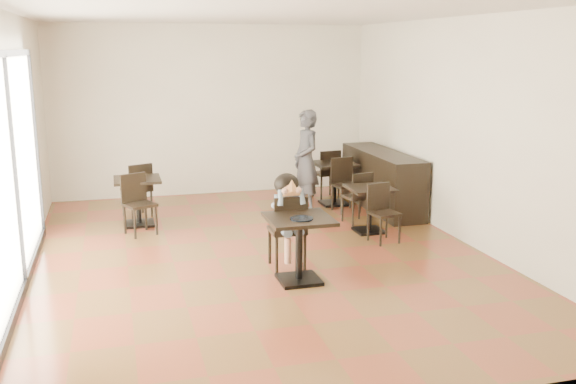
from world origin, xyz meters
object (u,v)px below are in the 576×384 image
object	(u,v)px
chair_mid_a	(357,197)
chair_mid_b	(384,214)
child	(287,221)
chair_back_b	(346,185)
child_table	(299,250)
cafe_table_left	(138,202)
chair_left_a	(137,190)
cafe_table_back	(334,184)
adult_patron	(306,161)
chair_left_b	(140,205)
cafe_table_mid	(370,210)
chair_back_a	(326,174)
child_chair	(287,231)

from	to	relation	value
chair_mid_a	chair_mid_b	distance (m)	1.10
child	chair_back_b	distance (m)	3.05
child_table	chair_back_b	distance (m)	3.51
cafe_table_left	chair_left_a	bearing A→B (deg)	90.00
cafe_table_left	chair_back_b	xyz separation A→B (m)	(3.48, -0.07, 0.08)
chair_mid_a	cafe_table_back	bearing A→B (deg)	-103.90
cafe_table_back	chair_mid_b	distance (m)	2.37
adult_patron	chair_mid_b	distance (m)	2.19
chair_mid_b	chair_left_b	distance (m)	3.64
child_table	cafe_table_back	world-z (taller)	child_table
child_table	cafe_table_mid	world-z (taller)	child_table
child_table	chair_back_b	world-z (taller)	chair_back_b
chair_back_b	chair_mid_a	bearing A→B (deg)	-104.71
adult_patron	chair_left_b	world-z (taller)	adult_patron
chair_left_a	chair_mid_a	bearing A→B (deg)	135.14
chair_mid_a	chair_left_a	distance (m)	3.64
child_table	chair_back_b	size ratio (longest dim) A/B	0.88
chair_back_a	adult_patron	bearing A→B (deg)	45.38
cafe_table_mid	chair_mid_a	size ratio (longest dim) A/B	0.83
chair_mid_a	chair_back_a	bearing A→B (deg)	-103.75
child_table	child_chair	bearing A→B (deg)	90.00
cafe_table_left	chair_back_b	distance (m)	3.48
child_table	cafe_table_back	size ratio (longest dim) A/B	1.05
cafe_table_left	chair_mid_b	xyz separation A→B (m)	(3.39, -1.89, 0.04)
child_table	chair_back_a	distance (m)	4.50
chair_mid_a	child_chair	bearing A→B (deg)	36.49
child_table	chair_left_b	bearing A→B (deg)	124.27
cafe_table_left	chair_mid_b	bearing A→B (deg)	-29.12
child_table	chair_back_a	size ratio (longest dim) A/B	0.88
child	chair_left_a	size ratio (longest dim) A/B	1.33
chair_back_b	child_chair	bearing A→B (deg)	-132.02
child_chair	chair_back_a	xyz separation A→B (m)	(1.74, 3.60, -0.02)
chair_back_a	chair_back_b	distance (m)	1.10
cafe_table_mid	chair_left_b	xyz separation A→B (m)	(-3.39, 0.79, 0.10)
adult_patron	cafe_table_mid	xyz separation A→B (m)	(0.56, -1.52, -0.52)
cafe_table_left	chair_left_b	size ratio (longest dim) A/B	0.83
cafe_table_mid	cafe_table_left	bearing A→B (deg)	158.46
child_chair	cafe_table_back	size ratio (longest dim) A/B	1.27
adult_patron	cafe_table_left	size ratio (longest dim) A/B	2.30
cafe_table_back	chair_mid_b	bearing A→B (deg)	-91.68
child_chair	cafe_table_mid	size ratio (longest dim) A/B	1.38
cafe_table_mid	chair_back_a	bearing A→B (deg)	87.71
cafe_table_left	chair_mid_a	world-z (taller)	chair_mid_a
cafe_table_back	adult_patron	bearing A→B (deg)	-154.34
child_table	chair_left_a	bearing A→B (deg)	115.49
child	cafe_table_mid	size ratio (longest dim) A/B	1.73
child_chair	chair_back_b	size ratio (longest dim) A/B	1.05
chair_left_b	chair_back_b	size ratio (longest dim) A/B	0.99
child_chair	cafe_table_back	bearing A→B (deg)	-119.31
child	cafe_table_left	xyz separation A→B (m)	(-1.75, 2.56, -0.23)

